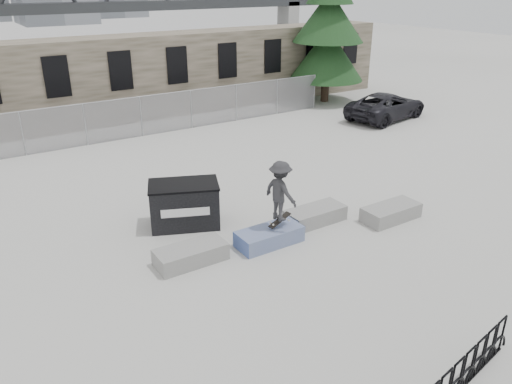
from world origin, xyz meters
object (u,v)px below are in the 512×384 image
bike_rack (456,380)px  planter_far_left (191,254)px  suv (386,106)px  planter_center_right (315,214)px  skateboarder (280,191)px  spruce_tree (329,23)px  dumpster (185,204)px  planter_center_left (269,236)px  planter_offset (391,212)px

bike_rack → planter_far_left: bearing=105.8°
planter_far_left → suv: bearing=26.8°
planter_center_right → skateboarder: 2.24m
spruce_tree → dumpster: bearing=-143.6°
dumpster → suv: suv is taller
spruce_tree → suv: bearing=-89.0°
planter_far_left → bike_rack: 7.44m
skateboarder → bike_rack: bearing=164.2°
bike_rack → skateboarder: size_ratio=2.22×
planter_center_right → spruce_tree: spruce_tree is taller
planter_far_left → dumpster: size_ratio=0.79×
planter_center_left → planter_offset: bearing=-10.5°
planter_center_right → dumpster: size_ratio=0.79×
dumpster → spruce_tree: spruce_tree is taller
planter_center_right → planter_offset: bearing=-28.3°
planter_center_right → skateboarder: skateboarder is taller
planter_center_left → planter_center_right: (2.08, 0.40, 0.00)m
suv → planter_far_left: bearing=106.5°
planter_far_left → skateboarder: skateboarder is taller
planter_offset → skateboarder: bearing=168.8°
spruce_tree → skateboarder: (-13.19, -13.67, -3.19)m
suv → planter_center_left: bearing=111.4°
planter_center_left → skateboarder: bearing=-2.9°
dumpster → planter_center_left: bearing=-35.1°
planter_center_left → skateboarder: 1.42m
dumpster → suv: 16.33m
bike_rack → skateboarder: skateboarder is taller
planter_far_left → dumpster: dumpster is taller
dumpster → suv: size_ratio=0.48×
planter_far_left → dumpster: (0.86, 2.19, 0.46)m
dumpster → spruce_tree: (15.12, 11.15, 4.11)m
dumpster → skateboarder: skateboarder is taller
dumpster → spruce_tree: size_ratio=0.22×
bike_rack → suv: 20.76m
planter_center_right → suv: (11.57, 8.02, 0.47)m
planter_offset → bike_rack: 7.67m
planter_offset → spruce_tree: size_ratio=0.17×
skateboarder → planter_offset: bearing=-110.6°
suv → skateboarder: (-13.29, -8.44, 0.91)m
planter_center_right → skateboarder: (-1.72, -0.42, 1.38)m
planter_far_left → planter_center_right: (4.51, 0.09, 0.00)m
planter_far_left → dumpster: bearing=68.5°
planter_far_left → planter_center_left: bearing=-7.2°
bike_rack → spruce_tree: spruce_tree is taller
planter_center_right → bike_rack: size_ratio=0.45×
planter_far_left → skateboarder: size_ratio=1.00×
planter_far_left → suv: 18.02m
planter_center_left → suv: size_ratio=0.38×
suv → planter_offset: bearing=124.4°
planter_center_left → dumpster: 2.99m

